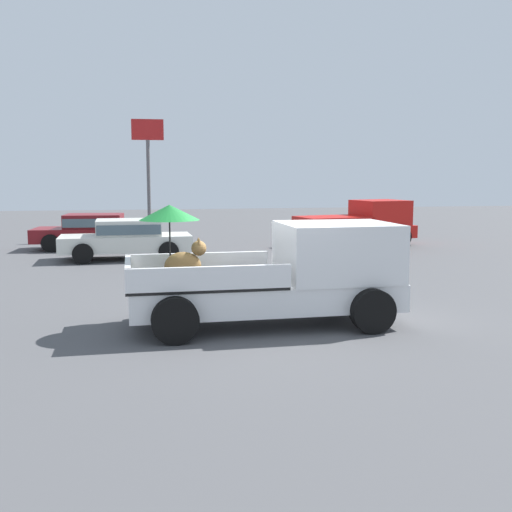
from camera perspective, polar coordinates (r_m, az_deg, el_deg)
The scene contains 6 objects.
ground_plane at distance 11.57m, azimuth 0.83°, elevation -6.43°, with size 80.00×80.00×0.00m, color #4C4C4F.
pickup_truck_main at distance 11.48m, azimuth 2.89°, elevation -1.65°, with size 5.07×2.29×2.26m.
pickup_truck_red at distance 24.70m, azimuth 9.61°, elevation 2.99°, with size 5.07×2.95×1.80m.
parked_sedan_near at distance 24.08m, azimuth -15.02°, elevation 2.40°, with size 4.43×2.25×1.33m.
parked_sedan_far at distance 20.85m, azimuth -11.96°, elevation 1.74°, with size 4.34×2.07×1.33m.
motel_sign at distance 27.69m, azimuth -10.06°, elevation 9.27°, with size 1.40×0.16×5.24m.
Camera 1 is at (-2.30, -10.99, 2.80)m, focal length 42.79 mm.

